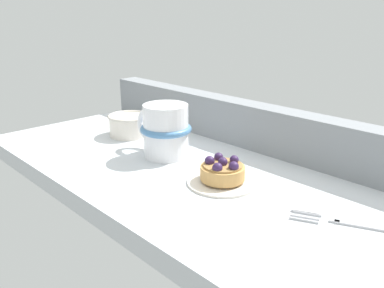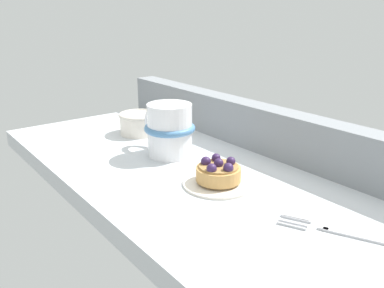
{
  "view_description": "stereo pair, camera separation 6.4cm",
  "coord_description": "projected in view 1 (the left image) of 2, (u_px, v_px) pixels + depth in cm",
  "views": [
    {
      "loc": [
        40.18,
        -41.73,
        24.9
      ],
      "look_at": [
        -3.29,
        0.2,
        4.19
      ],
      "focal_mm": 37.35,
      "sensor_mm": 36.0,
      "label": 1
    },
    {
      "loc": [
        44.36,
        -36.92,
        24.9
      ],
      "look_at": [
        -3.29,
        0.2,
        4.19
      ],
      "focal_mm": 37.35,
      "sensor_mm": 36.0,
      "label": 2
    }
  ],
  "objects": [
    {
      "name": "ground_plane",
      "position": [
        205.0,
        183.0,
        0.63
      ],
      "size": [
        87.86,
        36.63,
        3.16
      ],
      "primitive_type": "cube",
      "color": "silver"
    },
    {
      "name": "sugar_bowl",
      "position": [
        129.0,
        124.0,
        0.81
      ],
      "size": [
        8.44,
        8.44,
        4.34
      ],
      "color": "silver",
      "rests_on": "ground_plane"
    },
    {
      "name": "coffee_mug",
      "position": [
        165.0,
        130.0,
        0.69
      ],
      "size": [
        12.4,
        8.95,
        9.26
      ],
      "color": "white",
      "rests_on": "ground_plane"
    },
    {
      "name": "dessert_fork",
      "position": [
        360.0,
        225.0,
        0.48
      ],
      "size": [
        16.0,
        8.6,
        0.6
      ],
      "color": "#B7B7BC",
      "rests_on": "ground_plane"
    },
    {
      "name": "raspberry_tart",
      "position": [
        222.0,
        170.0,
        0.59
      ],
      "size": [
        6.64,
        6.64,
        3.39
      ],
      "color": "tan",
      "rests_on": "dessert_plate"
    },
    {
      "name": "window_rail_back",
      "position": [
        268.0,
        129.0,
        0.72
      ],
      "size": [
        86.11,
        4.6,
        8.16
      ],
      "primitive_type": "cube",
      "color": "gray",
      "rests_on": "ground_plane"
    },
    {
      "name": "dessert_plate",
      "position": [
        222.0,
        181.0,
        0.6
      ],
      "size": [
        10.57,
        10.57,
        0.72
      ],
      "color": "silver",
      "rests_on": "ground_plane"
    }
  ]
}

